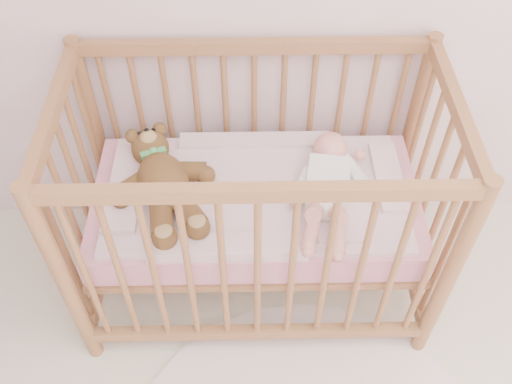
{
  "coord_description": "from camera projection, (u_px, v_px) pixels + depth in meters",
  "views": [
    {
      "loc": [
        -0.47,
        0.2,
        2.16
      ],
      "look_at": [
        -0.45,
        1.55,
        0.62
      ],
      "focal_mm": 40.0,
      "sensor_mm": 36.0,
      "label": 1
    }
  ],
  "objects": [
    {
      "name": "crib",
      "position": [
        256.0,
        203.0,
        2.17
      ],
      "size": [
        1.36,
        0.76,
        1.0
      ],
      "primitive_type": null,
      "color": "#9B6B42",
      "rests_on": "floor"
    },
    {
      "name": "mattress",
      "position": [
        256.0,
        205.0,
        2.18
      ],
      "size": [
        1.22,
        0.62,
        0.13
      ],
      "primitive_type": "cube",
      "color": "pink",
      "rests_on": "crib"
    },
    {
      "name": "blanket",
      "position": [
        256.0,
        193.0,
        2.12
      ],
      "size": [
        1.1,
        0.58,
        0.06
      ],
      "primitive_type": null,
      "color": "pink",
      "rests_on": "mattress"
    },
    {
      "name": "baby",
      "position": [
        328.0,
        182.0,
        2.05
      ],
      "size": [
        0.37,
        0.62,
        0.14
      ],
      "primitive_type": null,
      "rotation": [
        0.0,
        0.0,
        -0.15
      ],
      "color": "white",
      "rests_on": "blanket"
    },
    {
      "name": "teddy_bear",
      "position": [
        163.0,
        182.0,
        2.04
      ],
      "size": [
        0.57,
        0.67,
        0.16
      ],
      "primitive_type": null,
      "rotation": [
        0.0,
        0.0,
        0.35
      ],
      "color": "brown",
      "rests_on": "blanket"
    }
  ]
}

